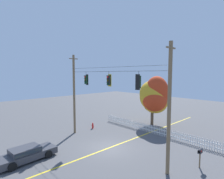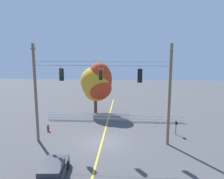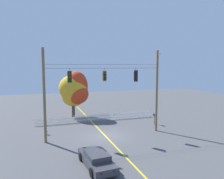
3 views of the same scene
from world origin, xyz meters
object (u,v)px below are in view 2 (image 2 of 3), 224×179
object	(u,v)px
traffic_signal_westbound_side	(61,75)
fire_hydrant	(48,128)
autumn_maple_mid	(99,83)
traffic_signal_northbound_primary	(140,76)
autumn_maple_near_fence	(96,85)
roadside_mailbox	(176,124)
parked_car	(52,172)
traffic_signal_northbound_secondary	(101,75)

from	to	relation	value
traffic_signal_westbound_side	fire_hydrant	distance (m)	7.07
fire_hydrant	autumn_maple_mid	bearing A→B (deg)	56.98
traffic_signal_northbound_primary	autumn_maple_near_fence	bearing A→B (deg)	117.92
autumn_maple_near_fence	roadside_mailbox	distance (m)	12.28
traffic_signal_westbound_side	roadside_mailbox	xyz separation A→B (m)	(11.11, 2.55, -5.29)
autumn_maple_mid	roadside_mailbox	xyz separation A→B (m)	(8.79, -7.32, -2.91)
traffic_signal_northbound_primary	parked_car	world-z (taller)	traffic_signal_northbound_primary
traffic_signal_northbound_primary	roadside_mailbox	world-z (taller)	traffic_signal_northbound_primary
autumn_maple_mid	parked_car	xyz separation A→B (m)	(-1.34, -16.55, -3.48)
traffic_signal_westbound_side	parked_car	bearing A→B (deg)	-81.72
traffic_signal_northbound_secondary	traffic_signal_northbound_primary	xyz separation A→B (m)	(3.53, -0.02, -0.04)
traffic_signal_northbound_secondary	roadside_mailbox	world-z (taller)	traffic_signal_northbound_secondary
autumn_maple_mid	fire_hydrant	world-z (taller)	autumn_maple_mid
fire_hydrant	autumn_maple_near_fence	bearing A→B (deg)	60.68
traffic_signal_westbound_side	parked_car	distance (m)	8.95
traffic_signal_westbound_side	traffic_signal_northbound_secondary	world-z (taller)	same
traffic_signal_northbound_secondary	roadside_mailbox	bearing A→B (deg)	18.85
traffic_signal_westbound_side	roadside_mailbox	world-z (taller)	traffic_signal_westbound_side
autumn_maple_mid	fire_hydrant	distance (m)	9.41
parked_car	roadside_mailbox	world-z (taller)	roadside_mailbox
traffic_signal_northbound_secondary	autumn_maple_mid	world-z (taller)	traffic_signal_northbound_secondary
traffic_signal_northbound_primary	fire_hydrant	size ratio (longest dim) A/B	2.00
traffic_signal_northbound_primary	traffic_signal_westbound_side	bearing A→B (deg)	179.85
traffic_signal_westbound_side	parked_car	xyz separation A→B (m)	(0.97, -6.68, -5.87)
traffic_signal_westbound_side	traffic_signal_northbound_primary	distance (m)	7.18
traffic_signal_northbound_secondary	fire_hydrant	bearing A→B (deg)	156.57
autumn_maple_near_fence	parked_car	xyz separation A→B (m)	(-0.84, -16.79, -3.26)
traffic_signal_westbound_side	traffic_signal_northbound_secondary	distance (m)	3.65
autumn_maple_mid	parked_car	distance (m)	16.96
autumn_maple_mid	autumn_maple_near_fence	bearing A→B (deg)	154.10
autumn_maple_near_fence	autumn_maple_mid	bearing A→B (deg)	-25.90
autumn_maple_near_fence	fire_hydrant	bearing A→B (deg)	-119.32
traffic_signal_westbound_side	autumn_maple_near_fence	distance (m)	10.60
autumn_maple_mid	traffic_signal_westbound_side	bearing A→B (deg)	-103.20
traffic_signal_northbound_secondary	parked_car	bearing A→B (deg)	-111.84
parked_car	fire_hydrant	xyz separation A→B (m)	(-3.37, 9.30, -0.24)
traffic_signal_northbound_primary	parked_car	distance (m)	10.83
traffic_signal_westbound_side	autumn_maple_mid	xyz separation A→B (m)	(2.31, 9.86, -2.39)
traffic_signal_northbound_secondary	autumn_maple_near_fence	bearing A→B (deg)	100.31
traffic_signal_northbound_secondary	roadside_mailbox	distance (m)	9.51
autumn_maple_mid	roadside_mailbox	bearing A→B (deg)	-39.77
traffic_signal_westbound_side	traffic_signal_northbound_primary	bearing A→B (deg)	-0.15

